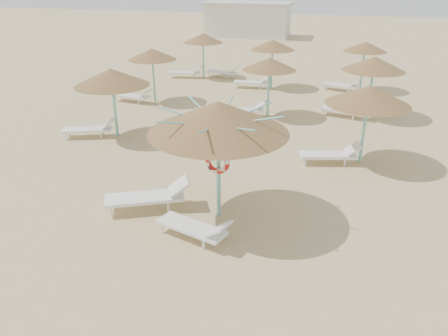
# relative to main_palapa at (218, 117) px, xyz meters

# --- Properties ---
(ground) EXTENTS (120.00, 120.00, 0.00)m
(ground) POSITION_rel_main_palapa_xyz_m (-0.46, -0.30, -2.80)
(ground) COLOR tan
(ground) RESTS_ON ground
(main_palapa) EXTENTS (3.59, 3.59, 3.21)m
(main_palapa) POSITION_rel_main_palapa_xyz_m (0.00, 0.00, 0.00)
(main_palapa) COLOR #71C3B9
(main_palapa) RESTS_ON ground
(lounger_main_a) EXTENTS (2.41, 1.64, 0.85)m
(lounger_main_a) POSITION_rel_main_palapa_xyz_m (-1.94, -0.15, -2.39)
(lounger_main_a) COLOR white
(lounger_main_a) RESTS_ON ground
(lounger_main_b) EXTENTS (2.06, 1.18, 0.72)m
(lounger_main_b) POSITION_rel_main_palapa_xyz_m (-0.23, -1.29, -2.46)
(lounger_main_b) COLOR white
(lounger_main_b) RESTS_ON ground
(palapa_field) EXTENTS (18.52, 14.34, 2.72)m
(palapa_field) POSITION_rel_main_palapa_xyz_m (0.10, 9.36, -0.49)
(palapa_field) COLOR #71C3B9
(palapa_field) RESTS_ON ground
(service_hut) EXTENTS (8.40, 4.40, 3.25)m
(service_hut) POSITION_rel_main_palapa_xyz_m (-6.46, 34.70, -1.16)
(service_hut) COLOR silver
(service_hut) RESTS_ON ground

